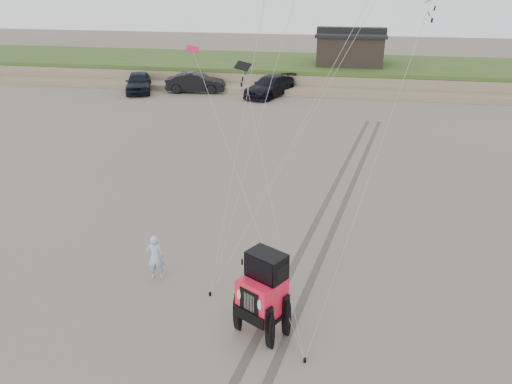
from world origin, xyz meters
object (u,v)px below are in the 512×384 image
Objects in this scene: truck_a at (138,82)px; jeep at (262,303)px; truck_c at (270,86)px; man at (155,257)px; truck_b at (196,83)px; cabin at (350,48)px.

truck_a is 0.95× the size of jeep.
truck_c is 1.06× the size of jeep.
truck_a is 3.21× the size of man.
truck_b is 32.88m from jeep.
jeep reaches higher than truck_c.
jeep is 3.38× the size of man.
truck_a is 11.60m from truck_c.
truck_b is 29.66m from man.
cabin reaches higher than man.
truck_c is (-6.45, -7.49, -2.40)m from cabin.
man is (0.86, -28.40, -0.03)m from truck_c.
man is (12.44, -27.80, -0.07)m from truck_a.
cabin is 19.91m from truck_a.
cabin is 4.00× the size of man.
cabin is 36.40m from man.
jeep is 4.51m from man.
man is at bearing -98.86° from cabin.
truck_b is (4.95, 0.89, -0.03)m from truck_a.
truck_b is at bearing -9.59° from truck_a.
cabin is at bearing 71.53° from truck_c.
truck_c is at bearing -16.87° from truck_a.
jeep reaches higher than man.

